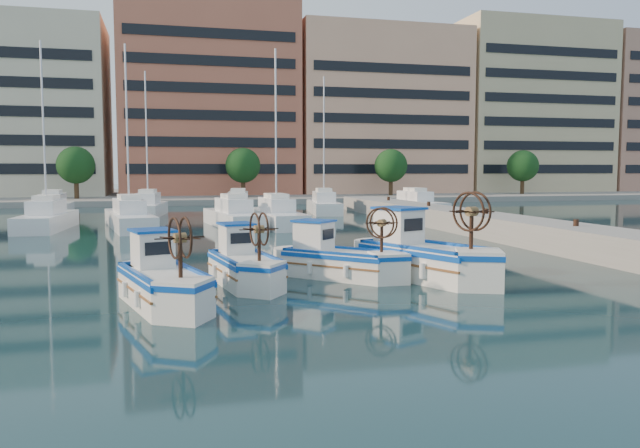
{
  "coord_description": "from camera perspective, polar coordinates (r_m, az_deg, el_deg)",
  "views": [
    {
      "loc": [
        -4.87,
        -18.12,
        3.72
      ],
      "look_at": [
        1.31,
        6.48,
        1.5
      ],
      "focal_mm": 35.0,
      "sensor_mm": 36.0,
      "label": 1
    }
  ],
  "objects": [
    {
      "name": "ground",
      "position": [
        19.13,
        0.94,
        -6.21
      ],
      "size": [
        300.0,
        300.0,
        0.0
      ],
      "primitive_type": "plane",
      "color": "#193A42",
      "rests_on": "ground"
    },
    {
      "name": "quay",
      "position": [
        31.8,
        20.19,
        -0.94
      ],
      "size": [
        3.0,
        60.0,
        1.2
      ],
      "primitive_type": "cube",
      "color": "gray",
      "rests_on": "ground"
    },
    {
      "name": "waterfront",
      "position": [
        84.67,
        -4.51,
        9.98
      ],
      "size": [
        180.0,
        40.0,
        25.6
      ],
      "color": "gray",
      "rests_on": "ground"
    },
    {
      "name": "yacht_marina",
      "position": [
        46.1,
        -11.5,
        0.93
      ],
      "size": [
        36.16,
        22.43,
        11.5
      ],
      "color": "white",
      "rests_on": "ground"
    },
    {
      "name": "fishing_boat_a",
      "position": [
        17.66,
        -14.24,
        -4.98
      ],
      "size": [
        2.64,
        4.23,
        2.56
      ],
      "rotation": [
        0.0,
        0.0,
        0.26
      ],
      "color": "white",
      "rests_on": "ground"
    },
    {
      "name": "fishing_boat_b",
      "position": [
        20.39,
        -6.97,
        -3.62
      ],
      "size": [
        2.15,
        4.04,
        2.45
      ],
      "rotation": [
        0.0,
        0.0,
        0.15
      ],
      "color": "white",
      "rests_on": "ground"
    },
    {
      "name": "fishing_boat_c",
      "position": [
        21.47,
        1.54,
        -3.12
      ],
      "size": [
        3.82,
        3.85,
        2.49
      ],
      "rotation": [
        0.0,
        0.0,
        0.77
      ],
      "color": "white",
      "rests_on": "ground"
    },
    {
      "name": "fishing_boat_d",
      "position": [
        21.52,
        9.31,
        -2.76
      ],
      "size": [
        3.64,
        5.05,
        3.04
      ],
      "rotation": [
        0.0,
        0.0,
        0.4
      ],
      "color": "white",
      "rests_on": "ground"
    }
  ]
}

